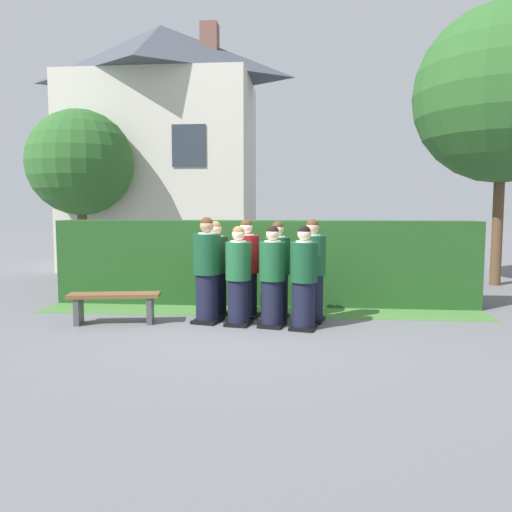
{
  "coord_description": "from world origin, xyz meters",
  "views": [
    {
      "loc": [
        0.74,
        -7.64,
        1.81
      ],
      "look_at": [
        0.0,
        0.27,
        1.05
      ],
      "focal_mm": 35.61,
      "sensor_mm": 36.0,
      "label": 1
    }
  ],
  "objects": [
    {
      "name": "lawn_strip",
      "position": [
        0.0,
        1.03,
        0.0
      ],
      "size": [
        7.78,
        0.9,
        0.01
      ],
      "primitive_type": "cube",
      "color": "#477A38",
      "rests_on": "ground"
    },
    {
      "name": "student_rear_row_3",
      "position": [
        0.88,
        0.37,
        0.78
      ],
      "size": [
        0.47,
        0.54,
        1.63
      ],
      "color": "black",
      "rests_on": "ground"
    },
    {
      "name": "oak_tree_right",
      "position": [
        5.23,
        4.62,
        4.36
      ],
      "size": [
        4.0,
        4.0,
        6.37
      ],
      "color": "brown",
      "rests_on": "ground"
    },
    {
      "name": "school_building_main",
      "position": [
        -3.49,
        7.46,
        3.65
      ],
      "size": [
        5.61,
        3.64,
        7.14
      ],
      "color": "beige",
      "rests_on": "ground"
    },
    {
      "name": "ground_plane",
      "position": [
        0.0,
        0.0,
        0.0
      ],
      "size": [
        60.0,
        60.0,
        0.0
      ],
      "primitive_type": "plane",
      "color": "slate"
    },
    {
      "name": "oak_tree_left",
      "position": [
        -5.01,
        5.13,
        2.95
      ],
      "size": [
        2.71,
        2.71,
        4.32
      ],
      "color": "brown",
      "rests_on": "ground"
    },
    {
      "name": "student_front_row_0",
      "position": [
        -0.76,
        0.16,
        0.79
      ],
      "size": [
        0.49,
        0.55,
        1.66
      ],
      "color": "black",
      "rests_on": "ground"
    },
    {
      "name": "wooden_bench",
      "position": [
        -2.19,
        -0.08,
        0.35
      ],
      "size": [
        1.44,
        0.59,
        0.48
      ],
      "color": "brown",
      "rests_on": "ground"
    },
    {
      "name": "student_in_red_blazer",
      "position": [
        -0.19,
        0.57,
        0.77
      ],
      "size": [
        0.45,
        0.55,
        1.62
      ],
      "color": "black",
      "rests_on": "ground"
    },
    {
      "name": "student_front_row_2",
      "position": [
        0.28,
        -0.03,
        0.73
      ],
      "size": [
        0.45,
        0.51,
        1.54
      ],
      "color": "black",
      "rests_on": "ground"
    },
    {
      "name": "hedge",
      "position": [
        0.0,
        1.83,
        0.78
      ],
      "size": [
        7.78,
        0.7,
        1.57
      ],
      "color": "#214C1E",
      "rests_on": "ground"
    },
    {
      "name": "student_front_row_1",
      "position": [
        -0.25,
        0.03,
        0.73
      ],
      "size": [
        0.43,
        0.52,
        1.53
      ],
      "color": "black",
      "rests_on": "ground"
    },
    {
      "name": "student_front_row_3",
      "position": [
        0.75,
        -0.15,
        0.74
      ],
      "size": [
        0.45,
        0.53,
        1.55
      ],
      "color": "black",
      "rests_on": "ground"
    },
    {
      "name": "student_rear_row_2",
      "position": [
        0.32,
        0.51,
        0.76
      ],
      "size": [
        0.41,
        0.49,
        1.59
      ],
      "color": "black",
      "rests_on": "ground"
    },
    {
      "name": "student_rear_row_0",
      "position": [
        -0.71,
        0.64,
        0.76
      ],
      "size": [
        0.46,
        0.52,
        1.59
      ],
      "color": "black",
      "rests_on": "ground"
    }
  ]
}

